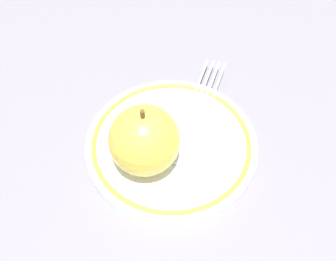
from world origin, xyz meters
TOP-DOWN VIEW (x-y plane):
  - ground_plane at (0.00, 0.00)m, footprint 2.00×2.00m
  - plate at (0.00, 0.01)m, footprint 0.21×0.21m
  - apple_red_whole at (0.02, 0.05)m, footprint 0.08×0.08m
  - fork at (-0.01, -0.05)m, footprint 0.04×0.18m

SIDE VIEW (x-z plane):
  - ground_plane at x=0.00m, z-range 0.00..0.00m
  - plate at x=0.00m, z-range 0.00..0.02m
  - fork at x=-0.01m, z-range 0.02..0.02m
  - apple_red_whole at x=0.02m, z-range 0.01..0.10m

